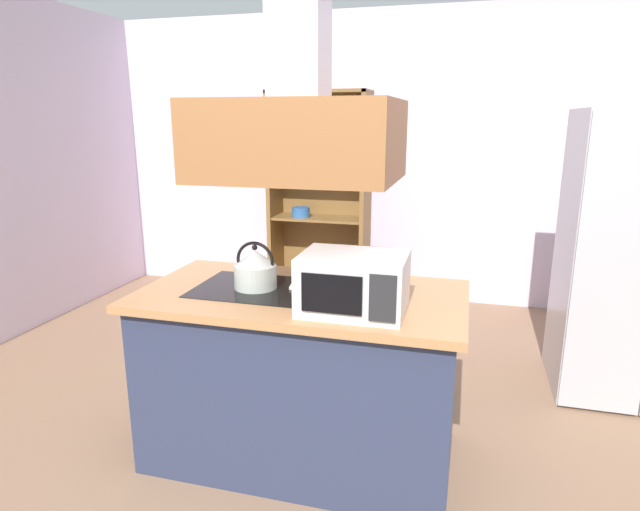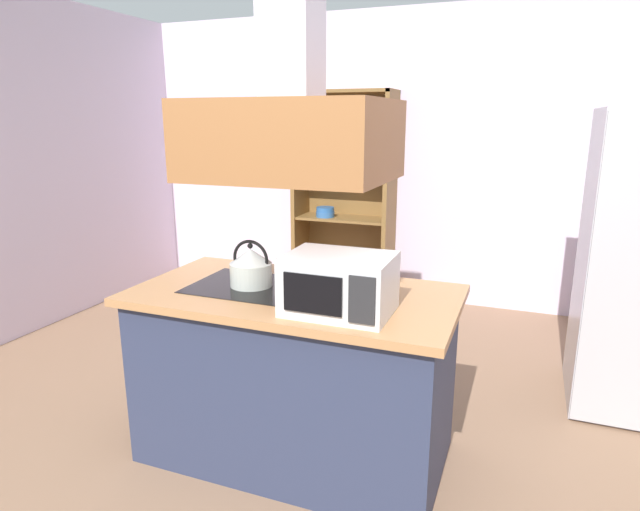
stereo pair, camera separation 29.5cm
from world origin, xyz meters
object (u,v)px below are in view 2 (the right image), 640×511
Objects in this scene: kettle at (251,267)px; cutting_board at (322,283)px; microwave at (339,284)px; dish_cabinet at (345,208)px.

kettle reaches higher than cutting_board.
microwave is (0.21, -0.35, 0.12)m from cutting_board.
microwave is (0.54, -0.20, 0.03)m from kettle.
kettle is (0.37, -2.59, 0.11)m from dish_cabinet.
dish_cabinet is 2.94m from microwave.
dish_cabinet is at bearing 108.18° from microwave.
microwave reaches higher than cutting_board.
dish_cabinet is 4.31× the size of microwave.
dish_cabinet is 2.54m from cutting_board.
dish_cabinet reaches higher than cutting_board.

